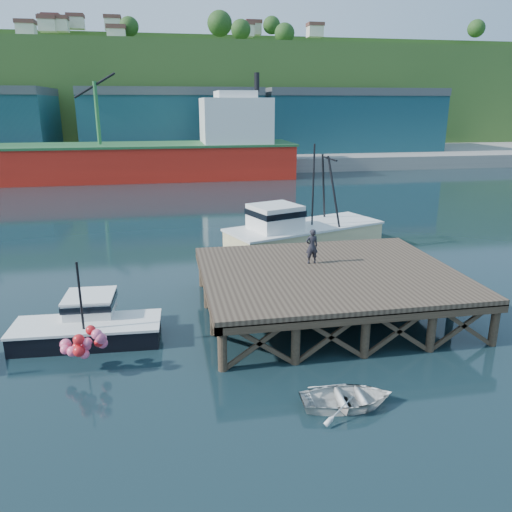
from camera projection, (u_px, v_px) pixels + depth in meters
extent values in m
plane|color=black|center=(215.00, 320.00, 23.48)|extent=(300.00, 300.00, 0.00)
cube|color=brown|center=(329.00, 273.00, 23.86)|extent=(12.00, 10.00, 0.25)
cube|color=#473828|center=(368.00, 318.00, 19.37)|extent=(12.00, 0.30, 0.35)
cylinder|color=#473828|center=(222.00, 351.00, 18.79)|extent=(0.36, 0.36, 2.60)
cylinder|color=#473828|center=(494.00, 327.00, 20.78)|extent=(0.36, 0.36, 2.60)
cylinder|color=#473828|center=(202.00, 272.00, 27.63)|extent=(0.36, 0.36, 2.60)
cylinder|color=#473828|center=(394.00, 261.00, 29.62)|extent=(0.36, 0.36, 2.60)
cube|color=gray|center=(174.00, 155.00, 89.00)|extent=(160.00, 40.00, 2.00)
cube|color=#184850|center=(173.00, 124.00, 82.70)|extent=(28.00, 16.00, 9.00)
cube|color=#184850|center=(345.00, 123.00, 87.94)|extent=(30.00, 16.00, 9.00)
cube|color=red|center=(86.00, 163.00, 65.87)|extent=(55.00, 9.50, 4.40)
cube|color=#26592D|center=(84.00, 146.00, 65.20)|extent=(55.50, 10.00, 0.30)
cube|color=silver|center=(235.00, 121.00, 67.82)|extent=(9.00, 9.00, 6.00)
cube|color=silver|center=(235.00, 96.00, 66.86)|extent=(5.00, 7.00, 1.20)
cylinder|color=black|center=(257.00, 82.00, 66.88)|extent=(0.70, 0.70, 2.50)
cube|color=#2D511E|center=(168.00, 98.00, 114.29)|extent=(220.00, 50.00, 22.00)
cube|color=black|center=(88.00, 333.00, 21.13)|extent=(6.10, 2.49, 0.83)
cube|color=silver|center=(87.00, 324.00, 21.01)|extent=(6.22, 2.54, 0.11)
cube|color=silver|center=(90.00, 305.00, 21.91)|extent=(2.08, 2.08, 0.83)
cube|color=black|center=(90.00, 301.00, 21.86)|extent=(2.20, 2.20, 0.28)
cylinder|color=black|center=(80.00, 297.00, 20.01)|extent=(0.10, 0.10, 2.95)
sphere|color=#EE5783|center=(72.00, 349.00, 18.50)|extent=(0.39, 0.39, 0.39)
sphere|color=#EE5783|center=(95.00, 340.00, 18.77)|extent=(0.39, 0.39, 0.39)
sphere|color=red|center=(83.00, 342.00, 18.22)|extent=(0.39, 0.39, 0.39)
cube|color=beige|center=(305.00, 239.00, 34.08)|extent=(11.27, 7.09, 1.74)
cube|color=silver|center=(305.00, 226.00, 33.82)|extent=(11.52, 7.33, 0.15)
cube|color=silver|center=(270.00, 216.00, 33.15)|extent=(3.66, 3.54, 1.74)
cube|color=black|center=(270.00, 210.00, 33.04)|extent=(3.78, 3.66, 0.39)
cylinder|color=black|center=(313.00, 188.00, 33.15)|extent=(0.12, 0.12, 5.81)
imported|color=silver|center=(347.00, 398.00, 16.64)|extent=(3.23, 2.38, 0.65)
imported|color=black|center=(312.00, 246.00, 24.60)|extent=(0.67, 0.46, 1.75)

